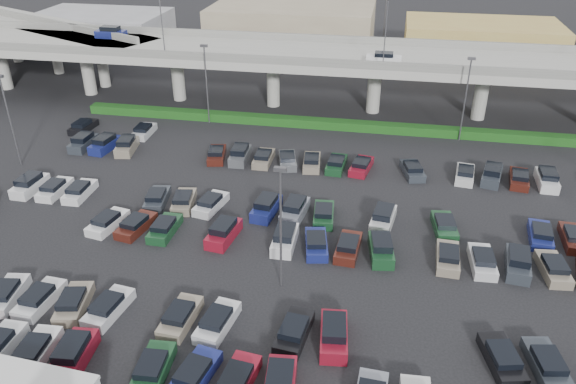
{
  "coord_description": "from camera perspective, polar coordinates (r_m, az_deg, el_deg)",
  "views": [
    {
      "loc": [
        6.95,
        -42.4,
        27.53
      ],
      "look_at": [
        -1.59,
        3.47,
        2.0
      ],
      "focal_mm": 35.0,
      "sensor_mm": 36.0,
      "label": 1
    }
  ],
  "objects": [
    {
      "name": "distant_buildings",
      "position": [
        107.03,
        13.65,
        15.07
      ],
      "size": [
        138.0,
        24.0,
        9.0
      ],
      "color": "gray",
      "rests_on": "ground"
    },
    {
      "name": "on_ramp",
      "position": [
        105.91,
        -24.5,
        14.98
      ],
      "size": [
        50.93,
        30.13,
        8.8
      ],
      "color": "gray",
      "rests_on": "ground"
    },
    {
      "name": "hedge",
      "position": [
        72.93,
        4.35,
        6.89
      ],
      "size": [
        66.0,
        1.6,
        1.1
      ],
      "primitive_type": "cube",
      "color": "#174113",
      "rests_on": "ground"
    },
    {
      "name": "parked_cars",
      "position": [
        48.04,
        -0.25,
        -5.39
      ],
      "size": [
        63.04,
        41.6,
        1.67
      ],
      "color": "gray",
      "rests_on": "ground"
    },
    {
      "name": "light_poles",
      "position": [
        50.47,
        -3.15,
        3.69
      ],
      "size": [
        66.9,
        48.38,
        10.3
      ],
      "color": "#4B4A4F",
      "rests_on": "ground"
    },
    {
      "name": "ground",
      "position": [
        51.03,
        1.04,
        -3.97
      ],
      "size": [
        280.0,
        280.0,
        0.0
      ],
      "primitive_type": "plane",
      "color": "black"
    },
    {
      "name": "overpass",
      "position": [
        77.54,
        4.96,
        13.2
      ],
      "size": [
        150.0,
        13.0,
        15.8
      ],
      "color": "gray",
      "rests_on": "ground"
    }
  ]
}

